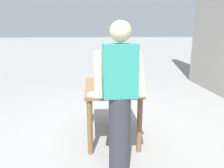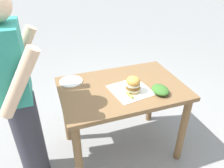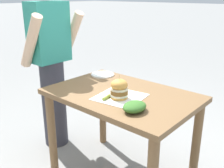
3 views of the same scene
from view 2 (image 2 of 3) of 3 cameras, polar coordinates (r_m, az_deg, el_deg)
The scene contains 8 objects.
ground_plane at distance 2.52m, azimuth 2.23°, elevation -16.11°, with size 80.00×80.00×0.00m, color gray.
patio_table at distance 2.09m, azimuth 2.59°, elevation -3.91°, with size 0.77×1.14×0.79m.
serving_paper at distance 1.97m, azimuth 4.85°, elevation -1.59°, with size 0.33×0.33×0.00m, color white.
sandwich at distance 1.92m, azimuth 5.53°, elevation -0.05°, with size 0.13×0.13×0.18m.
pickle_spear at distance 1.87m, azimuth 4.53°, elevation -3.02°, with size 0.02×0.02×0.09m, color #8EA83D.
side_plate_with_forks at distance 2.12m, azimuth -10.67°, elevation 0.68°, with size 0.22×0.22×0.02m.
side_salad at distance 1.95m, azimuth 12.50°, elevation -1.50°, with size 0.18×0.14×0.06m, color #386B28.
diner_across_table at distance 1.86m, azimuth -23.13°, elevation -3.12°, with size 0.55×0.35×1.69m.
Camera 2 is at (-1.58, 0.65, 1.86)m, focal length 35.00 mm.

